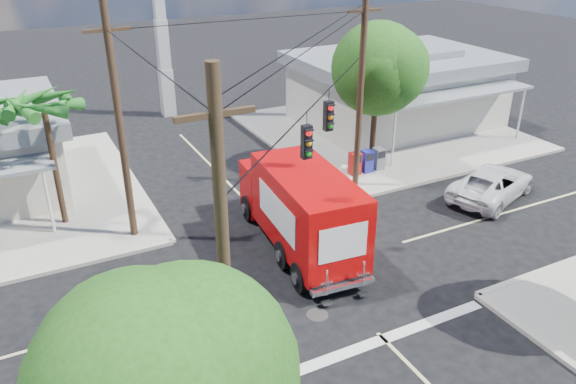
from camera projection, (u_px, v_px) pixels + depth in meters
ground at (313, 268)px, 20.22m from camera, size 120.00×120.00×0.00m
sidewalk_ne at (383, 131)px, 33.40m from camera, size 14.12×14.12×0.14m
road_markings at (334, 289)px, 19.04m from camera, size 32.00×32.00×0.01m
building_ne at (397, 87)px, 33.97m from camera, size 11.80×10.20×4.50m
radio_tower at (161, 26)px, 34.07m from camera, size 0.80×0.80×17.00m
tree_sw_front at (176, 377)px, 9.43m from camera, size 3.88×3.78×6.03m
tree_ne_front at (378, 75)px, 26.56m from camera, size 4.21×4.14×6.66m
tree_ne_back at (393, 71)px, 29.64m from camera, size 3.77×3.66×5.82m
palm_nw_front at (43, 106)px, 21.00m from camera, size 3.01×3.08×5.59m
utility_poles at (251, 139)px, 18.85m from camera, size 12.00×10.68×9.00m
vending_boxes at (367, 161)px, 27.57m from camera, size 1.90×0.50×1.10m
delivery_truck at (300, 208)px, 20.83m from camera, size 3.03×7.84×3.32m
parked_car at (492, 184)px, 25.15m from camera, size 5.52×3.91×1.40m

